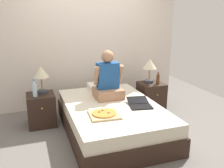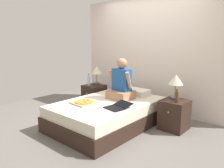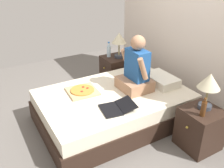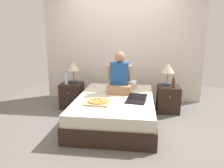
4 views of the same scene
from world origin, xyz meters
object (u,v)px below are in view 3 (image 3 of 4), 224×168
Objects in this scene: beer_bottle at (203,108)px; pizza_box at (82,91)px; nightstand_left at (115,71)px; lamp_on_left_nightstand at (119,40)px; lamp_on_right_nightstand at (209,84)px; bed at (114,107)px; laptop at (116,108)px; person_seated at (136,70)px; nightstand_right at (200,129)px; water_bottle at (109,51)px.

beer_bottle reaches higher than pizza_box.
nightstand_left is 2.12m from beer_bottle.
lamp_on_left_nightstand is 1.05× the size of pizza_box.
pizza_box is (-1.22, -1.05, -0.38)m from lamp_on_right_nightstand.
lamp_on_left_nightstand is at bearing 145.08° from bed.
laptop is at bearing -30.62° from nightstand_left.
laptop is (-0.70, -0.72, -0.15)m from beer_bottle.
lamp_on_right_nightstand reaches higher than nightstand_left.
lamp_on_right_nightstand is 1.05× the size of pizza_box.
lamp_on_right_nightstand reaches higher than pizza_box.
pizza_box is (0.77, -1.00, 0.21)m from nightstand_left.
beer_bottle is 0.29× the size of person_seated.
lamp_on_right_nightstand is (1.99, 0.05, 0.59)m from nightstand_left.
pizza_box is at bearing -52.20° from nightstand_left.
lamp_on_left_nightstand reaches higher than nightstand_right.
nightstand_right is 0.59m from lamp_on_right_nightstand.
pizza_box is (-0.61, -0.17, -0.00)m from laptop.
nightstand_left is at bearing -128.63° from lamp_on_left_nightstand.
lamp_on_right_nightstand is 1.13m from laptop.
water_bottle is 0.60× the size of laptop.
lamp_on_right_nightstand is 0.29m from beer_bottle.
person_seated reaches higher than pizza_box.
person_seated is at bearing 67.71° from pizza_box.
water_bottle reaches higher than pizza_box.
lamp_on_left_nightstand is (0.04, 0.05, 0.59)m from nightstand_left.
beer_bottle is 0.50× the size of laptop.
lamp_on_left_nightstand is 2.07m from nightstand_right.
person_seated reaches higher than water_bottle.
beer_bottle is (0.10, -0.15, -0.23)m from lamp_on_right_nightstand.
lamp_on_right_nightstand is 1.65m from pizza_box.
nightstand_right is (1.01, 0.63, 0.04)m from bed.
person_seated is (1.14, -0.21, 0.10)m from water_bottle.
water_bottle reaches higher than bed.
beer_bottle is (0.07, -0.10, 0.36)m from nightstand_right.
nightstand_left is 2.02m from nightstand_right.
beer_bottle is at bearing -4.18° from lamp_on_left_nightstand.
beer_bottle is at bearing 26.03° from bed.
lamp_on_left_nightstand is at bearing 175.82° from beer_bottle.
bed is 4.84× the size of pizza_box.
laptop is (1.47, -0.73, -0.17)m from water_bottle.
bed is at bearing -153.97° from beer_bottle.
person_seated is at bearing -162.62° from nightstand_right.
water_bottle reaches higher than nightstand_left.
water_bottle is at bearing -177.55° from nightstand_right.
beer_bottle is (2.17, -0.01, -0.02)m from water_bottle.
nightstand_right reaches higher than bed.
pizza_box is at bearing -112.29° from person_seated.
beer_bottle is at bearing -54.99° from nightstand_right.
nightstand_right is 0.38m from beer_bottle.
lamp_on_right_nightstand is at bearing 0.00° from lamp_on_left_nightstand.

